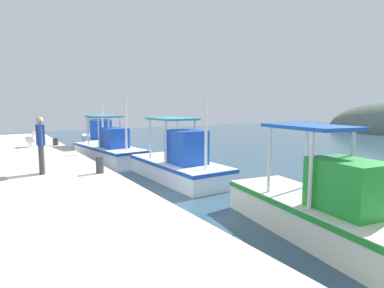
{
  "coord_description": "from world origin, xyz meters",
  "views": [
    {
      "loc": [
        8.66,
        -3.19,
        2.92
      ],
      "look_at": [
        -1.08,
        2.95,
        1.51
      ],
      "focal_mm": 29.5,
      "sensor_mm": 36.0,
      "label": 1
    }
  ],
  "objects_px": {
    "pelican": "(31,139)",
    "fishing_boat_fourth": "(325,210)",
    "fisherman_standing": "(41,142)",
    "fishing_boat_nearest": "(100,139)",
    "mooring_bollard_nearest": "(56,142)",
    "mooring_bollard_second": "(100,165)",
    "fishing_boat_second": "(109,150)",
    "fishing_boat_third": "(179,164)"
  },
  "relations": [
    {
      "from": "fishing_boat_fourth",
      "to": "mooring_bollard_nearest",
      "type": "xyz_separation_m",
      "value": [
        -13.96,
        -3.3,
        0.36
      ]
    },
    {
      "from": "fishing_boat_second",
      "to": "fishing_boat_fourth",
      "type": "relative_size",
      "value": 1.06
    },
    {
      "from": "fishing_boat_fourth",
      "to": "pelican",
      "type": "distance_m",
      "value": 14.64
    },
    {
      "from": "fishing_boat_second",
      "to": "fishing_boat_third",
      "type": "height_order",
      "value": "fishing_boat_second"
    },
    {
      "from": "fishing_boat_fourth",
      "to": "fisherman_standing",
      "type": "relative_size",
      "value": 3.01
    },
    {
      "from": "fishing_boat_fourth",
      "to": "fishing_boat_second",
      "type": "bearing_deg",
      "value": -175.28
    },
    {
      "from": "fisherman_standing",
      "to": "fishing_boat_nearest",
      "type": "bearing_deg",
      "value": 155.95
    },
    {
      "from": "fishing_boat_second",
      "to": "fisherman_standing",
      "type": "xyz_separation_m",
      "value": [
        5.5,
        -3.86,
        1.17
      ]
    },
    {
      "from": "fishing_boat_second",
      "to": "fishing_boat_fourth",
      "type": "height_order",
      "value": "fishing_boat_second"
    },
    {
      "from": "fishing_boat_fourth",
      "to": "mooring_bollard_second",
      "type": "height_order",
      "value": "fishing_boat_fourth"
    },
    {
      "from": "fishing_boat_second",
      "to": "pelican",
      "type": "distance_m",
      "value": 4.01
    },
    {
      "from": "fishing_boat_second",
      "to": "fisherman_standing",
      "type": "bearing_deg",
      "value": -35.04
    },
    {
      "from": "fishing_boat_third",
      "to": "mooring_bollard_nearest",
      "type": "xyz_separation_m",
      "value": [
        -7.48,
        -3.35,
        0.35
      ]
    },
    {
      "from": "mooring_bollard_second",
      "to": "fishing_boat_nearest",
      "type": "bearing_deg",
      "value": 164.04
    },
    {
      "from": "fishing_boat_nearest",
      "to": "fisherman_standing",
      "type": "height_order",
      "value": "fishing_boat_nearest"
    },
    {
      "from": "fishing_boat_second",
      "to": "mooring_bollard_second",
      "type": "relative_size",
      "value": 10.6
    },
    {
      "from": "fisherman_standing",
      "to": "mooring_bollard_second",
      "type": "height_order",
      "value": "fisherman_standing"
    },
    {
      "from": "fishing_boat_third",
      "to": "pelican",
      "type": "relative_size",
      "value": 5.63
    },
    {
      "from": "fishing_boat_second",
      "to": "pelican",
      "type": "bearing_deg",
      "value": -118.18
    },
    {
      "from": "pelican",
      "to": "mooring_bollard_second",
      "type": "relative_size",
      "value": 1.7
    },
    {
      "from": "pelican",
      "to": "fishing_boat_fourth",
      "type": "bearing_deg",
      "value": 17.86
    },
    {
      "from": "fishing_boat_nearest",
      "to": "pelican",
      "type": "xyz_separation_m",
      "value": [
        3.84,
        -4.64,
        0.58
      ]
    },
    {
      "from": "mooring_bollard_nearest",
      "to": "pelican",
      "type": "bearing_deg",
      "value": -88.34
    },
    {
      "from": "fisherman_standing",
      "to": "mooring_bollard_nearest",
      "type": "bearing_deg",
      "value": 168.19
    },
    {
      "from": "fishing_boat_nearest",
      "to": "fishing_boat_second",
      "type": "bearing_deg",
      "value": -11.37
    },
    {
      "from": "fishing_boat_third",
      "to": "fishing_boat_fourth",
      "type": "distance_m",
      "value": 6.48
    },
    {
      "from": "fishing_boat_nearest",
      "to": "fisherman_standing",
      "type": "relative_size",
      "value": 3.8
    },
    {
      "from": "mooring_bollard_nearest",
      "to": "fisherman_standing",
      "type": "bearing_deg",
      "value": -11.81
    },
    {
      "from": "fishing_boat_third",
      "to": "mooring_bollard_second",
      "type": "bearing_deg",
      "value": -76.51
    },
    {
      "from": "pelican",
      "to": "mooring_bollard_second",
      "type": "height_order",
      "value": "pelican"
    },
    {
      "from": "fishing_boat_third",
      "to": "fishing_boat_fourth",
      "type": "height_order",
      "value": "fishing_boat_third"
    },
    {
      "from": "fisherman_standing",
      "to": "mooring_bollard_second",
      "type": "xyz_separation_m",
      "value": [
        0.87,
        1.55,
        -0.72
      ]
    },
    {
      "from": "mooring_bollard_nearest",
      "to": "mooring_bollard_second",
      "type": "xyz_separation_m",
      "value": [
        8.28,
        0.0,
        0.08
      ]
    },
    {
      "from": "fishing_boat_fourth",
      "to": "fisherman_standing",
      "type": "height_order",
      "value": "fishing_boat_fourth"
    },
    {
      "from": "fishing_boat_nearest",
      "to": "mooring_bollard_nearest",
      "type": "xyz_separation_m",
      "value": [
        3.81,
        -3.46,
        0.37
      ]
    },
    {
      "from": "mooring_bollard_nearest",
      "to": "mooring_bollard_second",
      "type": "distance_m",
      "value": 8.28
    },
    {
      "from": "mooring_bollard_nearest",
      "to": "fishing_boat_fourth",
      "type": "bearing_deg",
      "value": 13.31
    },
    {
      "from": "fishing_boat_second",
      "to": "fishing_boat_fourth",
      "type": "xyz_separation_m",
      "value": [
        12.05,
        0.99,
        0.01
      ]
    },
    {
      "from": "fisherman_standing",
      "to": "mooring_bollard_nearest",
      "type": "xyz_separation_m",
      "value": [
        -7.4,
        1.55,
        -0.8
      ]
    },
    {
      "from": "fishing_boat_second",
      "to": "mooring_bollard_second",
      "type": "xyz_separation_m",
      "value": [
        6.37,
        -2.31,
        0.45
      ]
    },
    {
      "from": "fishing_boat_nearest",
      "to": "mooring_bollard_second",
      "type": "height_order",
      "value": "fishing_boat_nearest"
    },
    {
      "from": "fishing_boat_third",
      "to": "fisherman_standing",
      "type": "bearing_deg",
      "value": -90.84
    }
  ]
}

